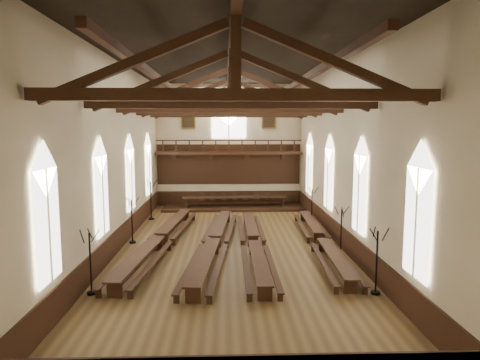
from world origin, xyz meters
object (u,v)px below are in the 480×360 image
object	(u,v)px
candelabrum_left_mid	(132,229)
candelabrum_left_far	(151,207)
candelabrum_right_mid	(341,241)
candelabrum_right_far	(312,212)
refectory_row_b	(215,241)
refectory_row_d	(322,239)
refectory_row_a	(160,238)
dais	(235,207)
candelabrum_left_near	(91,275)
high_table	(235,198)
refectory_row_c	(254,241)
candelabrum_right_near	(376,274)

from	to	relation	value
candelabrum_left_mid	candelabrum_left_far	distance (m)	6.20
candelabrum_right_mid	candelabrum_right_far	distance (m)	7.34
refectory_row_b	refectory_row_d	distance (m)	5.80
refectory_row_d	candelabrum_right_far	distance (m)	5.89
refectory_row_a	dais	world-z (taller)	refectory_row_a
refectory_row_a	candelabrum_left_near	xyz separation A→B (m)	(-1.73, -6.41, 0.25)
high_table	candelabrum_left_near	distance (m)	18.52
candelabrum_left_mid	dais	bearing A→B (deg)	59.14
refectory_row_c	candelabrum_left_far	distance (m)	10.42
refectory_row_b	refectory_row_c	bearing A→B (deg)	-2.00
dais	candelabrum_right_mid	xyz separation A→B (m)	(5.09, -12.80, 0.67)
refectory_row_b	candelabrum_left_mid	bearing A→B (deg)	160.37
candelabrum_left_far	candelabrum_right_mid	size ratio (longest dim) A/B	1.13
refectory_row_b	high_table	xyz separation A→B (m)	(1.34, 11.72, 0.32)
high_table	candelabrum_right_mid	world-z (taller)	candelabrum_right_mid
refectory_row_d	dais	bearing A→B (deg)	111.44
candelabrum_right_far	refectory_row_d	bearing A→B (deg)	-96.32
candelabrum_left_near	candelabrum_left_mid	bearing A→B (deg)	90.00
refectory_row_c	candelabrum_right_far	xyz separation A→B (m)	(4.35, 6.33, 0.26)
high_table	candelabrum_right_mid	bearing A→B (deg)	-68.32
dais	candelabrum_right_near	distance (m)	18.62
candelabrum_left_near	candelabrum_right_near	bearing A→B (deg)	-1.91
candelabrum_left_mid	candelabrum_left_far	bearing A→B (deg)	90.00
candelabrum_right_mid	refectory_row_c	bearing A→B (deg)	167.01
candelabrum_left_near	candelabrum_right_mid	distance (m)	12.06
refectory_row_a	high_table	bearing A→B (deg)	68.93
dais	refectory_row_d	bearing A→B (deg)	-68.56
candelabrum_left_near	candelabrum_right_mid	bearing A→B (deg)	23.04
refectory_row_a	candelabrum_left_mid	xyz separation A→B (m)	(-1.73, 1.06, 0.26)
candelabrum_left_far	candelabrum_right_mid	world-z (taller)	candelabrum_left_far
refectory_row_c	dais	bearing A→B (deg)	93.58
candelabrum_left_far	refectory_row_b	bearing A→B (deg)	-59.29
refectory_row_d	candelabrum_right_far	world-z (taller)	candelabrum_right_far
dais	candelabrum_right_mid	distance (m)	13.79
refectory_row_a	candelabrum_right_mid	xyz separation A→B (m)	(9.37, -1.69, 0.23)
refectory_row_d	candelabrum_left_mid	bearing A→B (deg)	173.17
refectory_row_d	dais	world-z (taller)	refectory_row_d
high_table	refectory_row_c	bearing A→B (deg)	-86.42
refectory_row_d	candelabrum_left_near	distance (m)	12.16
refectory_row_d	candelabrum_right_near	xyz separation A→B (m)	(0.65, -6.58, 0.32)
refectory_row_b	candelabrum_right_far	size ratio (longest dim) A/B	5.74
candelabrum_left_mid	refectory_row_d	bearing A→B (deg)	-6.83
candelabrum_right_far	refectory_row_a	bearing A→B (deg)	-148.92
high_table	candelabrum_right_near	distance (m)	18.60
refectory_row_a	dais	xyz separation A→B (m)	(4.28, 11.11, -0.45)
refectory_row_b	candelabrum_left_far	size ratio (longest dim) A/B	5.04
dais	candelabrum_left_far	xyz separation A→B (m)	(-6.01, -3.86, 0.77)
candelabrum_right_near	candelabrum_right_mid	world-z (taller)	candelabrum_right_near
high_table	candelabrum_left_near	size ratio (longest dim) A/B	3.22
refectory_row_d	candelabrum_right_near	distance (m)	6.62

